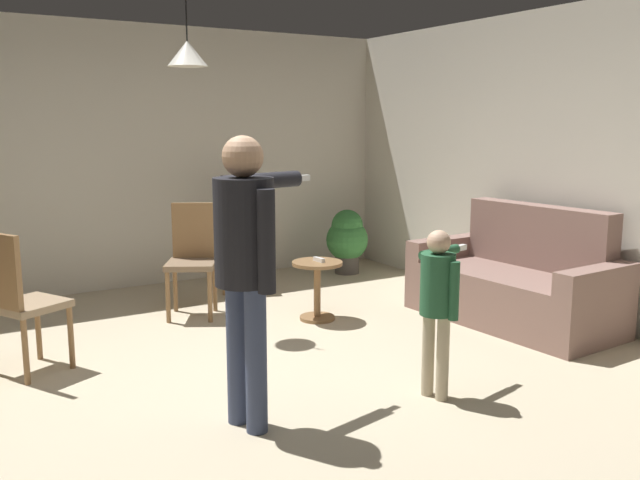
# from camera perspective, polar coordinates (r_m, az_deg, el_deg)

# --- Properties ---
(ground) EXTENTS (7.68, 7.68, 0.00)m
(ground) POSITION_cam_1_polar(r_m,az_deg,el_deg) (4.59, -6.56, -12.19)
(ground) COLOR beige
(wall_back) EXTENTS (6.40, 0.10, 2.70)m
(wall_back) POSITION_cam_1_polar(r_m,az_deg,el_deg) (7.31, -17.33, 6.51)
(wall_back) COLOR silver
(wall_back) RESTS_ON ground
(wall_right) EXTENTS (0.10, 6.40, 2.70)m
(wall_right) POSITION_cam_1_polar(r_m,az_deg,el_deg) (6.30, 20.84, 5.85)
(wall_right) COLOR silver
(wall_right) RESTS_ON ground
(couch_floral) EXTENTS (0.95, 1.84, 1.00)m
(couch_floral) POSITION_cam_1_polar(r_m,az_deg,el_deg) (6.16, 16.02, -3.55)
(couch_floral) COLOR #8C6B60
(couch_floral) RESTS_ON ground
(side_table_by_couch) EXTENTS (0.44, 0.44, 0.52)m
(side_table_by_couch) POSITION_cam_1_polar(r_m,az_deg,el_deg) (5.98, -0.24, -3.61)
(side_table_by_couch) COLOR olive
(side_table_by_couch) RESTS_ON ground
(person_adult) EXTENTS (0.76, 0.59, 1.65)m
(person_adult) POSITION_cam_1_polar(r_m,az_deg,el_deg) (3.77, -6.14, -0.87)
(person_adult) COLOR #384260
(person_adult) RESTS_ON ground
(person_child) EXTENTS (0.53, 0.39, 1.07)m
(person_child) POSITION_cam_1_polar(r_m,az_deg,el_deg) (4.30, 9.81, -4.50)
(person_child) COLOR tan
(person_child) RESTS_ON ground
(dining_chair_by_counter) EXTENTS (0.53, 0.53, 1.00)m
(dining_chair_by_counter) POSITION_cam_1_polar(r_m,az_deg,el_deg) (7.11, -6.79, 0.28)
(dining_chair_by_counter) COLOR olive
(dining_chair_by_counter) RESTS_ON ground
(dining_chair_near_wall) EXTENTS (0.57, 0.57, 1.00)m
(dining_chair_near_wall) POSITION_cam_1_polar(r_m,az_deg,el_deg) (6.20, -10.59, -1.23)
(dining_chair_near_wall) COLOR olive
(dining_chair_near_wall) RESTS_ON ground
(dining_chair_centre_back) EXTENTS (0.57, 0.57, 1.00)m
(dining_chair_centre_back) POSITION_cam_1_polar(r_m,az_deg,el_deg) (5.06, -23.76, -4.40)
(dining_chair_centre_back) COLOR olive
(dining_chair_centre_back) RESTS_ON ground
(potted_plant_corner) EXTENTS (0.48, 0.48, 0.73)m
(potted_plant_corner) POSITION_cam_1_polar(r_m,az_deg,el_deg) (7.81, 2.27, 0.14)
(potted_plant_corner) COLOR #4C4742
(potted_plant_corner) RESTS_ON ground
(spare_remote_on_table) EXTENTS (0.05, 0.13, 0.04)m
(spare_remote_on_table) POSITION_cam_1_polar(r_m,az_deg,el_deg) (5.92, -0.08, -1.65)
(spare_remote_on_table) COLOR white
(spare_remote_on_table) RESTS_ON side_table_by_couch
(ceiling_light_pendant) EXTENTS (0.32, 0.32, 0.55)m
(ceiling_light_pendant) POSITION_cam_1_polar(r_m,az_deg,el_deg) (5.72, -10.98, 15.01)
(ceiling_light_pendant) COLOR silver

